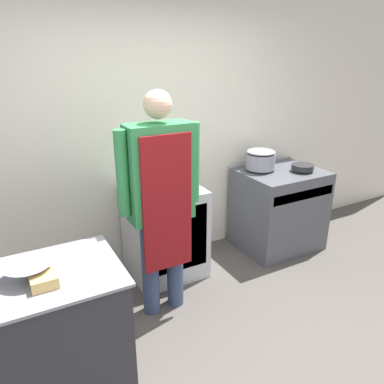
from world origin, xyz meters
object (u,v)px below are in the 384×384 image
at_px(person_cook, 161,193).
at_px(saute_pan, 303,167).
at_px(stock_pot, 261,159).
at_px(plastic_tub, 44,280).
at_px(stove, 278,209).
at_px(mixing_bowl, 28,271).
at_px(fridge_unit, 165,232).

distance_m(person_cook, saute_pan, 1.79).
bearing_deg(stock_pot, plastic_tub, -155.42).
bearing_deg(person_cook, stove, 14.49).
relative_size(person_cook, plastic_tub, 12.71).
height_order(plastic_tub, saute_pan, saute_pan).
distance_m(stove, person_cook, 1.76).
distance_m(plastic_tub, saute_pan, 2.85).
height_order(mixing_bowl, plastic_tub, mixing_bowl).
distance_m(stove, saute_pan, 0.54).
bearing_deg(stock_pot, stove, -33.08).
xyz_separation_m(person_cook, plastic_tub, (-0.96, -0.54, -0.16)).
bearing_deg(saute_pan, stock_pot, 145.65).
height_order(stove, mixing_bowl, mixing_bowl).
bearing_deg(fridge_unit, stock_pot, 2.03).
height_order(stove, saute_pan, saute_pan).
distance_m(fridge_unit, plastic_tub, 1.65).
bearing_deg(stock_pot, saute_pan, -34.35).
relative_size(fridge_unit, stock_pot, 2.85).
distance_m(fridge_unit, person_cook, 0.83).
xyz_separation_m(fridge_unit, person_cook, (-0.25, -0.50, 0.62)).
bearing_deg(mixing_bowl, stock_pot, 21.61).
xyz_separation_m(plastic_tub, stock_pot, (2.36, 1.08, 0.12)).
relative_size(fridge_unit, saute_pan, 3.84).
relative_size(person_cook, mixing_bowl, 6.56).
bearing_deg(stove, fridge_unit, 176.34).
height_order(fridge_unit, mixing_bowl, mixing_bowl).
distance_m(plastic_tub, stock_pot, 2.59).
bearing_deg(saute_pan, person_cook, -170.76).
relative_size(fridge_unit, person_cook, 0.48).
xyz_separation_m(fridge_unit, plastic_tub, (-1.21, -1.04, 0.45)).
distance_m(mixing_bowl, saute_pan, 2.88).
xyz_separation_m(stove, person_cook, (-1.59, -0.41, 0.62)).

